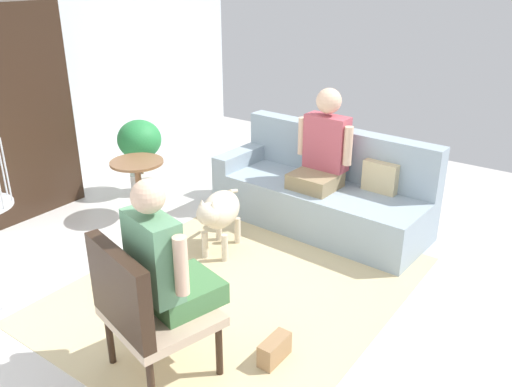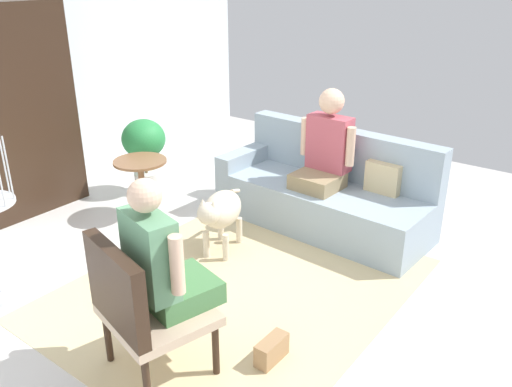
{
  "view_description": "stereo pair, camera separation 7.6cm",
  "coord_description": "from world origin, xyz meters",
  "px_view_note": "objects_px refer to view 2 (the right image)",
  "views": [
    {
      "loc": [
        -2.94,
        -2.27,
        2.33
      ],
      "look_at": [
        -0.02,
        -0.16,
        0.78
      ],
      "focal_mm": 37.53,
      "sensor_mm": 36.0,
      "label": 1
    },
    {
      "loc": [
        -2.89,
        -2.33,
        2.33
      ],
      "look_at": [
        -0.02,
        -0.16,
        0.78
      ],
      "focal_mm": 37.53,
      "sensor_mm": 36.0,
      "label": 2
    }
  ],
  "objects_px": {
    "person_on_couch": "(326,148)",
    "dog": "(221,211)",
    "armchair": "(138,304)",
    "person_on_armchair": "(160,261)",
    "handbag": "(272,350)",
    "armoire_cabinet": "(13,111)",
    "round_end_table": "(142,179)",
    "couch": "(324,193)",
    "potted_plant": "(144,146)"
  },
  "relations": [
    {
      "from": "round_end_table",
      "to": "armoire_cabinet",
      "type": "xyz_separation_m",
      "value": [
        -0.56,
        1.14,
        0.62
      ]
    },
    {
      "from": "dog",
      "to": "armoire_cabinet",
      "type": "bearing_deg",
      "value": 101.97
    },
    {
      "from": "person_on_couch",
      "to": "person_on_armchair",
      "type": "bearing_deg",
      "value": -174.28
    },
    {
      "from": "dog",
      "to": "potted_plant",
      "type": "distance_m",
      "value": 1.63
    },
    {
      "from": "couch",
      "to": "person_on_armchair",
      "type": "relative_size",
      "value": 2.44
    },
    {
      "from": "person_on_armchair",
      "to": "dog",
      "type": "xyz_separation_m",
      "value": [
        1.3,
        0.67,
        -0.36
      ]
    },
    {
      "from": "armchair",
      "to": "round_end_table",
      "type": "height_order",
      "value": "armchair"
    },
    {
      "from": "armchair",
      "to": "dog",
      "type": "height_order",
      "value": "armchair"
    },
    {
      "from": "person_on_couch",
      "to": "dog",
      "type": "height_order",
      "value": "person_on_couch"
    },
    {
      "from": "person_on_armchair",
      "to": "handbag",
      "type": "xyz_separation_m",
      "value": [
        0.42,
        -0.5,
        -0.67
      ]
    },
    {
      "from": "person_on_couch",
      "to": "armoire_cabinet",
      "type": "xyz_separation_m",
      "value": [
        -1.46,
        2.67,
        0.23
      ]
    },
    {
      "from": "potted_plant",
      "to": "round_end_table",
      "type": "bearing_deg",
      "value": -135.41
    },
    {
      "from": "dog",
      "to": "handbag",
      "type": "height_order",
      "value": "dog"
    },
    {
      "from": "person_on_couch",
      "to": "handbag",
      "type": "xyz_separation_m",
      "value": [
        -1.87,
        -0.73,
        -0.71
      ]
    },
    {
      "from": "round_end_table",
      "to": "person_on_armchair",
      "type": "bearing_deg",
      "value": -128.31
    },
    {
      "from": "couch",
      "to": "potted_plant",
      "type": "relative_size",
      "value": 2.52
    },
    {
      "from": "armoire_cabinet",
      "to": "armchair",
      "type": "bearing_deg",
      "value": -109.03
    },
    {
      "from": "potted_plant",
      "to": "armchair",
      "type": "bearing_deg",
      "value": -132.77
    },
    {
      "from": "person_on_armchair",
      "to": "armoire_cabinet",
      "type": "distance_m",
      "value": 3.03
    },
    {
      "from": "person_on_couch",
      "to": "round_end_table",
      "type": "distance_m",
      "value": 1.81
    },
    {
      "from": "round_end_table",
      "to": "person_on_couch",
      "type": "bearing_deg",
      "value": -59.65
    },
    {
      "from": "person_on_couch",
      "to": "dog",
      "type": "xyz_separation_m",
      "value": [
        -0.98,
        0.44,
        -0.39
      ]
    },
    {
      "from": "person_on_couch",
      "to": "armoire_cabinet",
      "type": "distance_m",
      "value": 3.05
    },
    {
      "from": "dog",
      "to": "handbag",
      "type": "bearing_deg",
      "value": -127.11
    },
    {
      "from": "couch",
      "to": "potted_plant",
      "type": "distance_m",
      "value": 2.03
    },
    {
      "from": "couch",
      "to": "person_on_armchair",
      "type": "height_order",
      "value": "person_on_armchair"
    },
    {
      "from": "person_on_couch",
      "to": "round_end_table",
      "type": "height_order",
      "value": "person_on_couch"
    },
    {
      "from": "armoire_cabinet",
      "to": "handbag",
      "type": "bearing_deg",
      "value": -96.86
    },
    {
      "from": "dog",
      "to": "armchair",
      "type": "bearing_deg",
      "value": -156.87
    },
    {
      "from": "round_end_table",
      "to": "handbag",
      "type": "distance_m",
      "value": 2.48
    },
    {
      "from": "armchair",
      "to": "person_on_couch",
      "type": "distance_m",
      "value": 2.46
    },
    {
      "from": "person_on_armchair",
      "to": "dog",
      "type": "bearing_deg",
      "value": 27.08
    },
    {
      "from": "armchair",
      "to": "armoire_cabinet",
      "type": "bearing_deg",
      "value": 70.97
    },
    {
      "from": "person_on_armchair",
      "to": "potted_plant",
      "type": "relative_size",
      "value": 1.03
    },
    {
      "from": "couch",
      "to": "armchair",
      "type": "relative_size",
      "value": 2.25
    },
    {
      "from": "potted_plant",
      "to": "person_on_couch",
      "type": "bearing_deg",
      "value": -77.21
    },
    {
      "from": "armchair",
      "to": "round_end_table",
      "type": "xyz_separation_m",
      "value": [
        1.55,
        1.72,
        -0.13
      ]
    },
    {
      "from": "couch",
      "to": "dog",
      "type": "distance_m",
      "value": 1.11
    },
    {
      "from": "round_end_table",
      "to": "potted_plant",
      "type": "relative_size",
      "value": 0.72
    },
    {
      "from": "armchair",
      "to": "person_on_couch",
      "type": "relative_size",
      "value": 1.03
    },
    {
      "from": "person_on_armchair",
      "to": "potted_plant",
      "type": "height_order",
      "value": "person_on_armchair"
    },
    {
      "from": "handbag",
      "to": "couch",
      "type": "bearing_deg",
      "value": 21.35
    },
    {
      "from": "round_end_table",
      "to": "couch",
      "type": "bearing_deg",
      "value": -58.1
    },
    {
      "from": "potted_plant",
      "to": "armoire_cabinet",
      "type": "bearing_deg",
      "value": 145.19
    },
    {
      "from": "person_on_armchair",
      "to": "round_end_table",
      "type": "height_order",
      "value": "person_on_armchair"
    },
    {
      "from": "round_end_table",
      "to": "handbag",
      "type": "xyz_separation_m",
      "value": [
        -0.97,
        -2.26,
        -0.31
      ]
    },
    {
      "from": "armchair",
      "to": "handbag",
      "type": "relative_size",
      "value": 3.69
    },
    {
      "from": "couch",
      "to": "armchair",
      "type": "bearing_deg",
      "value": -175.33
    },
    {
      "from": "armchair",
      "to": "round_end_table",
      "type": "bearing_deg",
      "value": 47.95
    },
    {
      "from": "couch",
      "to": "person_on_couch",
      "type": "distance_m",
      "value": 0.48
    }
  ]
}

